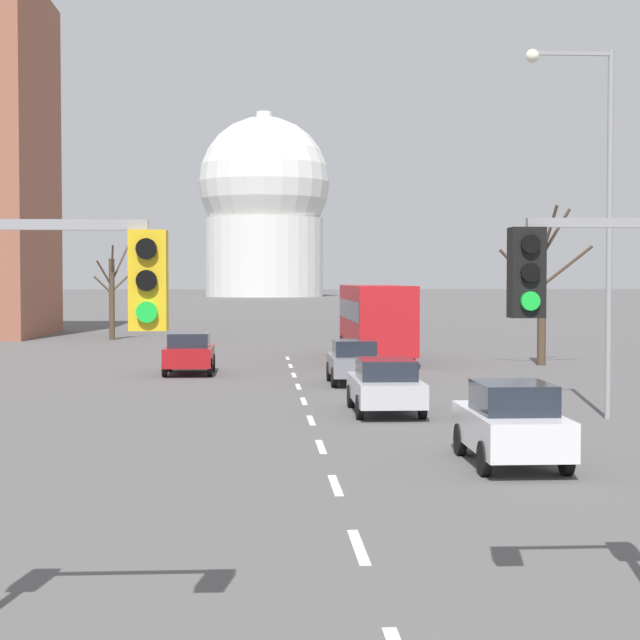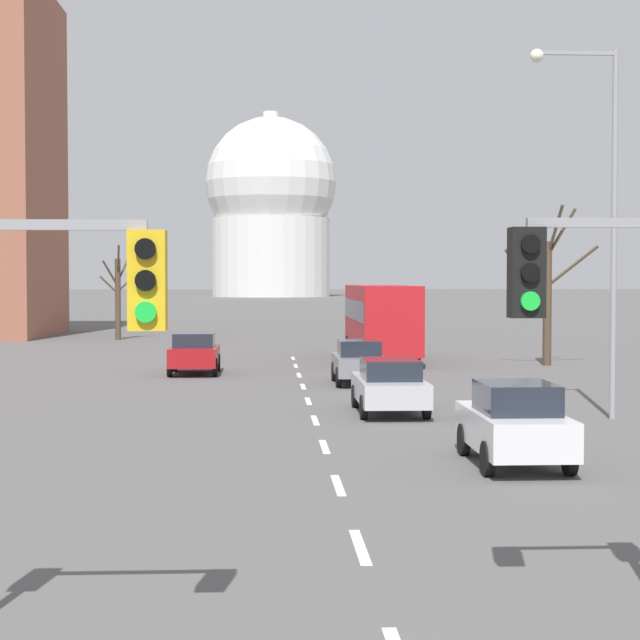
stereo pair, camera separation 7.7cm
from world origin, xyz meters
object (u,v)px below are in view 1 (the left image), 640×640
(street_lamp_right, at_px, (596,198))
(sedan_near_right, at_px, (385,385))
(city_bus, at_px, (375,316))
(sedan_near_left, at_px, (511,423))
(traffic_signal_near_right, at_px, (625,305))
(sedan_mid_centre, at_px, (354,361))
(sedan_far_left, at_px, (189,353))

(street_lamp_right, bearing_deg, sedan_near_right, 164.29)
(city_bus, bearing_deg, sedan_near_left, -90.68)
(traffic_signal_near_right, height_order, sedan_near_left, traffic_signal_near_right)
(city_bus, bearing_deg, sedan_mid_centre, -100.21)
(sedan_near_left, relative_size, sedan_mid_centre, 1.03)
(sedan_near_left, xyz_separation_m, sedan_near_right, (-1.54, 8.49, -0.06))
(street_lamp_right, distance_m, city_bus, 21.73)
(traffic_signal_near_right, bearing_deg, sedan_near_right, 91.09)
(sedan_near_left, distance_m, sedan_mid_centre, 16.95)
(street_lamp_right, xyz_separation_m, sedan_mid_centre, (-5.60, 9.91, -5.13))
(street_lamp_right, height_order, sedan_far_left, street_lamp_right)
(sedan_near_right, xyz_separation_m, sedan_mid_centre, (-0.13, 8.37, 0.03))
(street_lamp_right, relative_size, city_bus, 0.91)
(sedan_far_left, bearing_deg, sedan_near_right, -63.71)
(sedan_mid_centre, bearing_deg, sedan_near_left, -84.32)
(street_lamp_right, relative_size, sedan_mid_centre, 2.58)
(sedan_near_left, bearing_deg, traffic_signal_near_right, -96.75)
(sedan_near_left, relative_size, sedan_near_right, 0.90)
(traffic_signal_near_right, xyz_separation_m, sedan_near_right, (-0.35, 18.55, -2.70))
(sedan_far_left, relative_size, city_bus, 0.36)
(traffic_signal_near_right, distance_m, sedan_near_left, 10.46)
(traffic_signal_near_right, height_order, sedan_near_right, traffic_signal_near_right)
(traffic_signal_near_right, height_order, sedan_mid_centre, traffic_signal_near_right)
(traffic_signal_near_right, xyz_separation_m, city_bus, (1.52, 38.08, -1.44))
(sedan_near_right, distance_m, sedan_mid_centre, 8.37)
(sedan_near_right, bearing_deg, sedan_near_left, -79.70)
(sedan_near_right, height_order, city_bus, city_bus)
(traffic_signal_near_right, xyz_separation_m, sedan_near_left, (1.19, 10.05, -2.63))
(sedan_near_right, bearing_deg, traffic_signal_near_right, -88.91)
(street_lamp_right, xyz_separation_m, sedan_near_left, (-3.93, -6.96, -5.09))
(sedan_near_right, distance_m, sedan_far_left, 14.22)
(sedan_near_left, distance_m, city_bus, 28.05)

